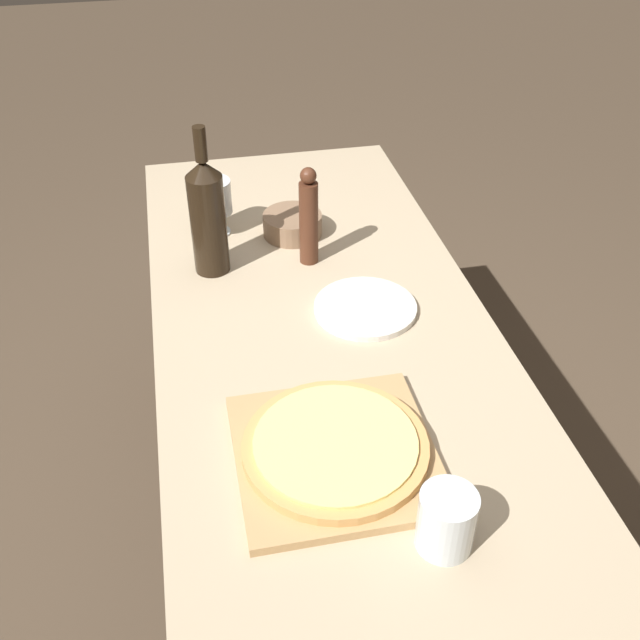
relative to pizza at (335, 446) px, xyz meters
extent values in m
plane|color=#4C3D2D|center=(0.06, 0.37, -0.80)|extent=(12.00, 12.00, 0.00)
cube|color=tan|center=(0.06, 0.37, -0.04)|extent=(0.72, 1.74, 0.03)
cylinder|color=brown|center=(-0.24, 1.18, -0.43)|extent=(0.06, 0.06, 0.74)
cylinder|color=brown|center=(0.36, 1.18, -0.43)|extent=(0.06, 0.06, 0.74)
cube|color=tan|center=(0.00, 0.00, -0.02)|extent=(0.34, 0.34, 0.02)
cylinder|color=tan|center=(0.00, 0.00, 0.00)|extent=(0.32, 0.32, 0.02)
cylinder|color=#EAD67A|center=(0.00, 0.00, 0.01)|extent=(0.28, 0.28, 0.01)
cylinder|color=black|center=(-0.15, 0.64, 0.09)|extent=(0.08, 0.08, 0.24)
cone|color=black|center=(-0.15, 0.64, 0.23)|extent=(0.08, 0.08, 0.04)
cylinder|color=black|center=(-0.15, 0.64, 0.28)|extent=(0.03, 0.03, 0.08)
cylinder|color=#4C2819|center=(0.08, 0.63, 0.07)|extent=(0.04, 0.04, 0.20)
sphere|color=#4C2819|center=(0.08, 0.63, 0.19)|extent=(0.04, 0.04, 0.04)
cylinder|color=silver|center=(-0.13, 0.80, -0.03)|extent=(0.07, 0.07, 0.00)
cylinder|color=silver|center=(-0.13, 0.80, 0.00)|extent=(0.01, 0.01, 0.05)
cylinder|color=silver|center=(-0.13, 0.80, 0.07)|extent=(0.09, 0.09, 0.08)
cylinder|color=#84664C|center=(0.06, 0.76, 0.00)|extent=(0.15, 0.15, 0.06)
cylinder|color=silver|center=(0.13, -0.20, 0.02)|extent=(0.09, 0.09, 0.10)
cylinder|color=silver|center=(0.16, 0.41, -0.02)|extent=(0.22, 0.22, 0.01)
camera|label=1|loc=(-0.20, -0.86, 0.94)|focal=42.00mm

